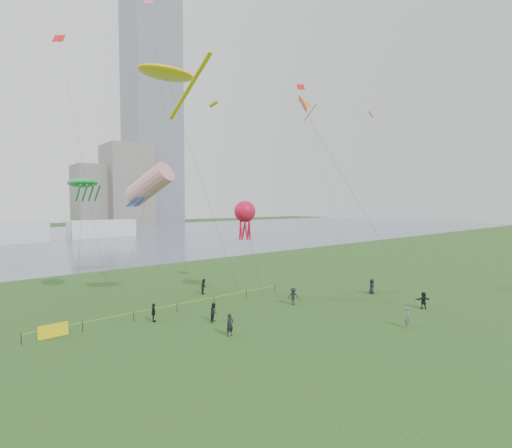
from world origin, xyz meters
TOP-DOWN VIEW (x-y plane):
  - ground_plane at (0.00, 0.00)m, footprint 400.00×400.00m
  - lake at (0.00, 100.00)m, footprint 400.00×120.00m
  - tower at (62.00, 168.00)m, footprint 24.00×24.00m
  - building_mid at (46.00, 162.00)m, footprint 20.00×20.00m
  - building_low at (32.00, 168.00)m, footprint 16.00×18.00m
  - pavilion_right at (14.00, 98.00)m, footprint 18.00×7.00m
  - fence at (-11.71, 14.45)m, footprint 24.07×0.07m
  - kite_flyer at (6.40, -1.02)m, footprint 0.73×0.70m
  - spectator_a at (-4.48, 10.09)m, footprint 0.97×0.93m
  - spectator_b at (4.29, 9.49)m, footprint 1.26×1.11m
  - spectator_c at (-8.37, 13.26)m, footprint 0.66×0.98m
  - spectator_d at (14.14, 7.17)m, footprint 0.81×0.56m
  - spectator_e at (12.69, 0.73)m, footprint 1.50×1.16m
  - spectator_f at (-5.45, 6.50)m, footprint 0.62×0.41m
  - spectator_g at (0.01, 18.85)m, footprint 1.01×1.01m
  - kite_stingray at (-4.79, 17.45)m, footprint 6.94×10.22m
  - kite_windsock at (-6.98, 16.81)m, footprint 5.09×5.28m
  - kite_creature at (-11.30, 22.07)m, footprint 4.63×12.07m
  - kite_octopus at (2.15, 14.34)m, footprint 2.19×2.86m
  - kite_delta at (4.42, 7.73)m, footprint 2.02×12.99m
  - small_kites at (-1.39, 17.39)m, footprint 42.35×11.55m

SIDE VIEW (x-z plane):
  - ground_plane at x=0.00m, z-range 0.00..0.00m
  - lake at x=0.00m, z-range -0.02..0.06m
  - fence at x=-11.71m, z-range 0.03..1.08m
  - spectator_c at x=-8.37m, z-range 0.00..1.55m
  - spectator_a at x=-4.48m, z-range 0.00..1.58m
  - spectator_e at x=12.69m, z-range 0.00..1.59m
  - spectator_d at x=14.14m, z-range 0.00..1.61m
  - spectator_g at x=0.01m, z-range 0.00..1.65m
  - spectator_f at x=-5.45m, z-range 0.00..1.67m
  - kite_flyer at x=6.40m, z-range 0.00..1.68m
  - spectator_b at x=4.29m, z-range 0.00..1.69m
  - pavilion_right at x=14.00m, z-range 0.00..5.00m
  - kite_octopus at x=2.15m, z-range 3.89..14.01m
  - kite_windsock at x=-6.98m, z-range 4.78..18.36m
  - kite_creature at x=-11.30m, z-range 5.65..17.90m
  - building_low at x=32.00m, z-range 0.00..28.00m
  - kite_delta at x=4.42m, z-range 8.12..27.82m
  - building_mid at x=46.00m, z-range 0.00..38.00m
  - kite_stingray at x=-4.79m, z-range 10.82..33.45m
  - small_kites at x=-1.39m, z-range 18.65..29.32m
  - tower at x=62.00m, z-range 0.00..120.00m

